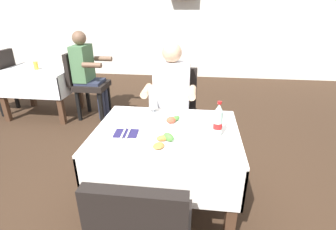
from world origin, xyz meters
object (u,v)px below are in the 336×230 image
at_px(seated_diner_far, 171,99).
at_px(beer_glass_left, 153,99).
at_px(background_patron, 87,71).
at_px(napkin_cutlery_set, 126,133).
at_px(cola_bottle_primary, 218,122).
at_px(plate_far_diner, 174,121).
at_px(background_dining_table, 41,81).
at_px(background_chair_right, 86,81).
at_px(main_dining_table, 166,149).
at_px(plate_near_camera, 165,142).
at_px(chair_far_diner_seat, 176,109).
at_px(background_table_tumbler, 36,66).

distance_m(seated_diner_far, beer_glass_left, 0.42).
bearing_deg(background_patron, napkin_cutlery_set, -59.35).
xyz_separation_m(cola_bottle_primary, napkin_cutlery_set, (-0.66, -0.03, -0.11)).
xyz_separation_m(plate_far_diner, background_dining_table, (-2.15, 1.59, -0.20)).
bearing_deg(background_dining_table, background_chair_right, 0.00).
xyz_separation_m(main_dining_table, napkin_cutlery_set, (-0.29, -0.10, 0.17)).
relative_size(beer_glass_left, napkin_cutlery_set, 1.21).
bearing_deg(main_dining_table, background_patron, 128.38).
bearing_deg(plate_near_camera, background_dining_table, 137.62).
distance_m(chair_far_diner_seat, cola_bottle_primary, 1.00).
relative_size(plate_far_diner, background_patron, 0.19).
height_order(plate_near_camera, napkin_cutlery_set, plate_near_camera).
bearing_deg(background_patron, cola_bottle_primary, -45.77).
xyz_separation_m(cola_bottle_primary, background_table_tumbler, (-2.48, 1.73, -0.06)).
xyz_separation_m(background_dining_table, background_chair_right, (0.70, 0.00, 0.02)).
xyz_separation_m(chair_far_diner_seat, seated_diner_far, (-0.04, -0.11, 0.16)).
bearing_deg(main_dining_table, seated_diner_far, 93.41).
relative_size(plate_far_diner, background_table_tumbler, 2.22).
bearing_deg(main_dining_table, background_chair_right, 129.37).
xyz_separation_m(chair_far_diner_seat, background_chair_right, (-1.41, 0.90, 0.00)).
bearing_deg(plate_far_diner, main_dining_table, -107.58).
xyz_separation_m(chair_far_diner_seat, beer_glass_left, (-0.16, -0.49, 0.29)).
height_order(plate_near_camera, background_patron, background_patron).
bearing_deg(background_patron, chair_far_diner_seat, -33.47).
bearing_deg(chair_far_diner_seat, plate_far_diner, -86.60).
relative_size(cola_bottle_primary, background_patron, 0.22).
bearing_deg(background_dining_table, background_table_tumbler, -83.94).
xyz_separation_m(seated_diner_far, cola_bottle_primary, (0.41, -0.77, 0.13)).
distance_m(beer_glass_left, napkin_cutlery_set, 0.46).
bearing_deg(seated_diner_far, plate_near_camera, -86.32).
height_order(main_dining_table, background_dining_table, same).
bearing_deg(background_table_tumbler, cola_bottle_primary, -34.91).
bearing_deg(cola_bottle_primary, background_chair_right, 135.02).
xyz_separation_m(beer_glass_left, background_table_tumbler, (-1.95, 1.33, -0.06)).
bearing_deg(background_table_tumbler, background_patron, 4.28).
distance_m(seated_diner_far, background_chair_right, 1.71).
height_order(beer_glass_left, background_table_tumbler, beer_glass_left).
xyz_separation_m(seated_diner_far, plate_near_camera, (0.06, -0.93, 0.03)).
bearing_deg(main_dining_table, plate_far_diner, 72.42).
bearing_deg(main_dining_table, beer_glass_left, 115.34).
relative_size(cola_bottle_primary, background_table_tumbler, 2.47).
bearing_deg(background_chair_right, napkin_cutlery_set, -58.22).
bearing_deg(beer_glass_left, background_table_tumbler, 145.59).
height_order(plate_far_diner, background_table_tumbler, background_table_tumbler).
relative_size(plate_far_diner, beer_glass_left, 1.05).
xyz_separation_m(main_dining_table, seated_diner_far, (-0.04, 0.71, 0.16)).
bearing_deg(background_chair_right, beer_glass_left, -47.89).
relative_size(background_chair_right, background_table_tumbler, 8.82).
bearing_deg(background_patron, plate_near_camera, -54.56).
distance_m(main_dining_table, cola_bottle_primary, 0.48).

